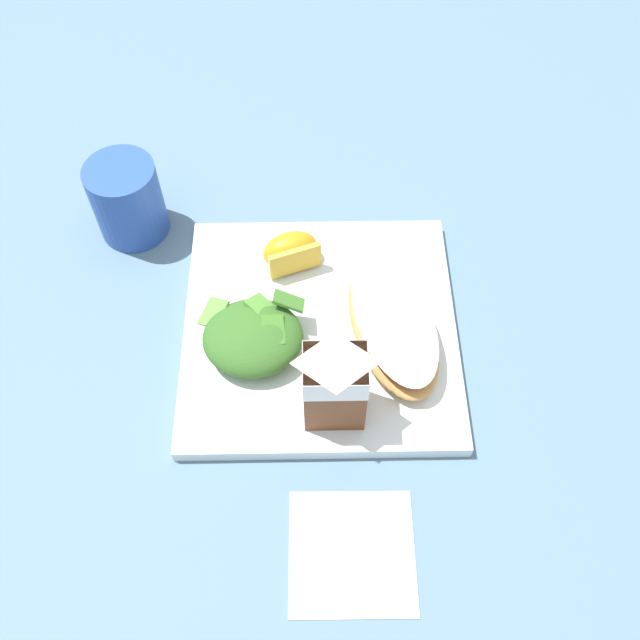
# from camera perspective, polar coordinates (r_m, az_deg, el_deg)

# --- Properties ---
(ground) EXTENTS (3.00, 3.00, 0.00)m
(ground) POSITION_cam_1_polar(r_m,az_deg,el_deg) (0.75, 0.00, -1.08)
(ground) COLOR slate
(white_plate) EXTENTS (0.28, 0.28, 0.02)m
(white_plate) POSITION_cam_1_polar(r_m,az_deg,el_deg) (0.75, 0.00, -0.76)
(white_plate) COLOR silver
(white_plate) RESTS_ON ground
(cheesy_pizza_bread) EXTENTS (0.12, 0.18, 0.04)m
(cheesy_pizza_bread) POSITION_cam_1_polar(r_m,az_deg,el_deg) (0.72, 5.81, -0.36)
(cheesy_pizza_bread) COLOR tan
(cheesy_pizza_bread) RESTS_ON white_plate
(green_salad_pile) EXTENTS (0.11, 0.09, 0.05)m
(green_salad_pile) POSITION_cam_1_polar(r_m,az_deg,el_deg) (0.71, -5.33, -1.36)
(green_salad_pile) COLOR #336023
(green_salad_pile) RESTS_ON white_plate
(milk_carton) EXTENTS (0.06, 0.04, 0.11)m
(milk_carton) POSITION_cam_1_polar(r_m,az_deg,el_deg) (0.64, 1.19, -4.76)
(milk_carton) COLOR brown
(milk_carton) RESTS_ON white_plate
(orange_wedge_front) EXTENTS (0.07, 0.05, 0.04)m
(orange_wedge_front) POSITION_cam_1_polar(r_m,az_deg,el_deg) (0.77, -2.35, 5.51)
(orange_wedge_front) COLOR orange
(orange_wedge_front) RESTS_ON white_plate
(paper_napkin) EXTENTS (0.11, 0.11, 0.00)m
(paper_napkin) POSITION_cam_1_polar(r_m,az_deg,el_deg) (0.66, 2.55, -17.94)
(paper_napkin) COLOR white
(paper_napkin) RESTS_ON ground
(drinking_blue_cup) EXTENTS (0.08, 0.08, 0.09)m
(drinking_blue_cup) POSITION_cam_1_polar(r_m,az_deg,el_deg) (0.83, -15.04, 9.17)
(drinking_blue_cup) COLOR #284CA3
(drinking_blue_cup) RESTS_ON ground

